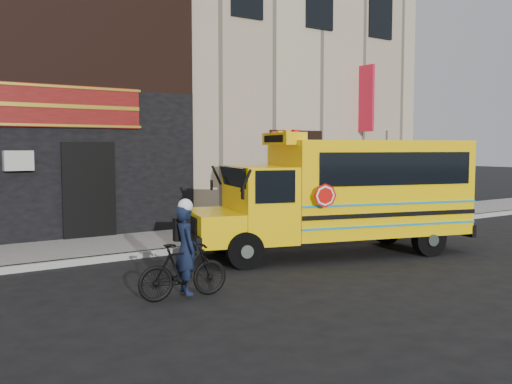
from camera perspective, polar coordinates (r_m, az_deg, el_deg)
The scene contains 8 objects.
ground at distance 13.03m, azimuth 5.20°, elevation -6.96°, with size 120.00×120.00×0.00m, color black.
curb at distance 15.07m, azimuth -1.15°, elevation -5.08°, with size 40.00×0.20×0.15m, color #9C9D97.
sidewalk at distance 16.33m, azimuth -4.06°, elevation -4.34°, with size 40.00×3.00×0.15m, color slate.
building at distance 22.12m, azimuth -12.88°, elevation 13.62°, with size 20.00×10.70×12.00m.
school_bus at distance 13.96m, azimuth 8.82°, elevation 0.03°, with size 7.22×3.94×2.92m.
sign_pole at distance 18.59m, azimuth 12.91°, elevation 1.72°, with size 0.10×0.27×3.11m.
bicycle at distance 9.91m, azimuth -7.27°, elevation -7.81°, with size 0.45×1.61×0.97m, color black.
cyclist at distance 9.98m, azimuth -7.04°, elevation -6.01°, with size 0.56×0.37×1.55m, color black.
Camera 1 is at (-8.17, -9.81, 2.60)m, focal length 40.00 mm.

